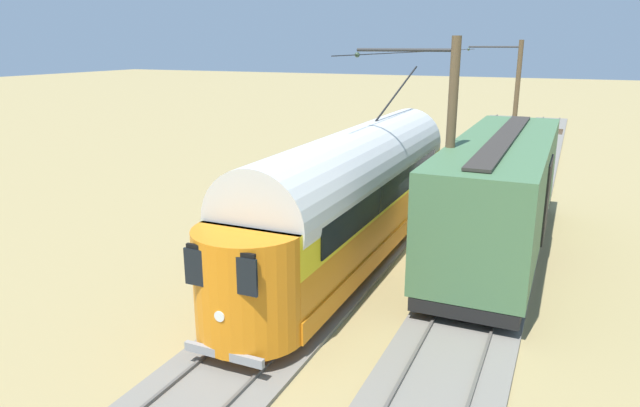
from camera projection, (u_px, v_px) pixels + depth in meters
ground_plane at (429, 249)px, 19.86m from camera, size 220.00×220.00×0.00m
track_streetcar_siding at (494, 254)px, 19.29m from camera, size 2.80×80.00×0.18m
track_adjacent_siding at (374, 237)px, 20.96m from camera, size 2.80×80.00×0.18m
vintage_streetcar at (354, 192)px, 18.50m from camera, size 2.65×15.75×5.82m
coach_adjacent at (500, 192)px, 18.91m from camera, size 2.96×12.32×3.85m
catenary_pole_foreground at (515, 99)px, 33.86m from camera, size 3.20×0.28×7.11m
catenary_pole_mid_near at (446, 153)px, 17.02m from camera, size 3.20×0.28×7.11m
overhead_wire_run at (437, 51)px, 26.40m from camera, size 3.00×23.14×0.18m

